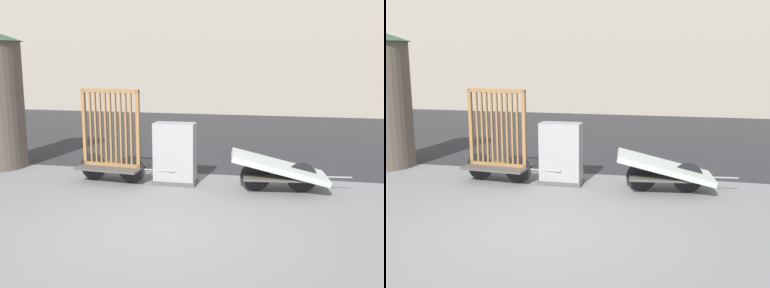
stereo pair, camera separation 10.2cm
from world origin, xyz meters
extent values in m
plane|color=slate|center=(0.00, 0.00, 0.00)|extent=(60.00, 60.00, 0.00)
cube|color=#2D2D30|center=(0.00, 8.74, 0.00)|extent=(56.00, 10.74, 0.01)
cube|color=#9E9384|center=(0.00, 16.11, 5.05)|extent=(48.00, 4.00, 10.10)
cube|color=#4C4742|center=(-1.70, 2.36, 0.31)|extent=(1.41, 0.90, 0.04)
cylinder|color=black|center=(-1.26, 2.32, 0.29)|extent=(0.58, 0.08, 0.58)
cylinder|color=black|center=(-2.14, 2.39, 0.29)|extent=(0.58, 0.08, 0.58)
cylinder|color=gray|center=(-0.68, 2.27, 0.31)|extent=(0.70, 0.09, 0.03)
cube|color=olive|center=(-1.70, 2.36, 0.36)|extent=(1.28, 0.17, 0.07)
cube|color=olive|center=(-1.70, 2.36, 1.88)|extent=(1.28, 0.17, 0.07)
cube|color=olive|center=(-2.31, 2.40, 1.12)|extent=(0.08, 0.08, 1.59)
cube|color=olive|center=(-1.10, 2.31, 1.12)|extent=(0.08, 0.08, 1.59)
cube|color=olive|center=(-2.16, 2.39, 1.12)|extent=(0.04, 0.05, 1.52)
cube|color=olive|center=(-2.04, 2.38, 1.12)|extent=(0.04, 0.05, 1.52)
cube|color=olive|center=(-1.93, 2.37, 1.12)|extent=(0.04, 0.05, 1.52)
cube|color=olive|center=(-1.82, 2.36, 1.12)|extent=(0.04, 0.05, 1.52)
cube|color=olive|center=(-1.70, 2.36, 1.12)|extent=(0.04, 0.05, 1.52)
cube|color=olive|center=(-1.59, 2.35, 1.12)|extent=(0.04, 0.05, 1.52)
cube|color=olive|center=(-1.48, 2.34, 1.12)|extent=(0.04, 0.05, 1.52)
cube|color=olive|center=(-1.36, 2.33, 1.12)|extent=(0.04, 0.05, 1.52)
cube|color=olive|center=(-1.25, 2.32, 1.12)|extent=(0.04, 0.05, 1.52)
cube|color=#4C4742|center=(1.70, 2.36, 0.31)|extent=(1.44, 0.96, 0.04)
cylinder|color=black|center=(2.14, 2.41, 0.29)|extent=(0.58, 0.11, 0.58)
cylinder|color=black|center=(1.27, 2.30, 0.29)|extent=(0.58, 0.11, 0.58)
cylinder|color=gray|center=(2.72, 2.48, 0.31)|extent=(0.70, 0.12, 0.03)
cube|color=#B2B7AD|center=(1.70, 2.36, 0.49)|extent=(1.92, 1.14, 0.55)
cube|color=#4C4C4C|center=(-0.38, 2.46, 0.04)|extent=(0.89, 0.46, 0.08)
cube|color=gray|center=(-0.38, 2.46, 0.63)|extent=(0.83, 0.40, 1.26)
camera|label=1|loc=(1.86, -6.16, 2.52)|focal=42.00mm
camera|label=2|loc=(1.96, -6.14, 2.52)|focal=42.00mm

